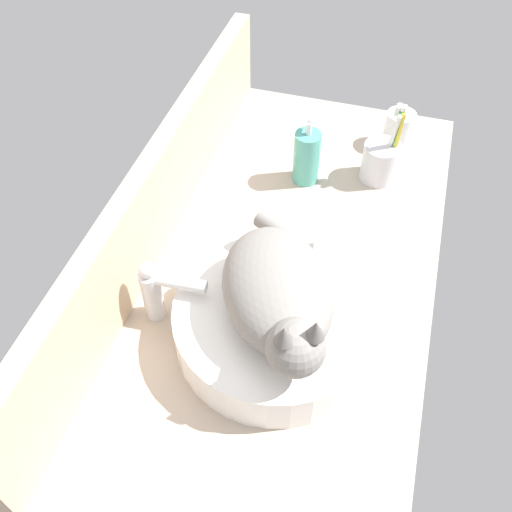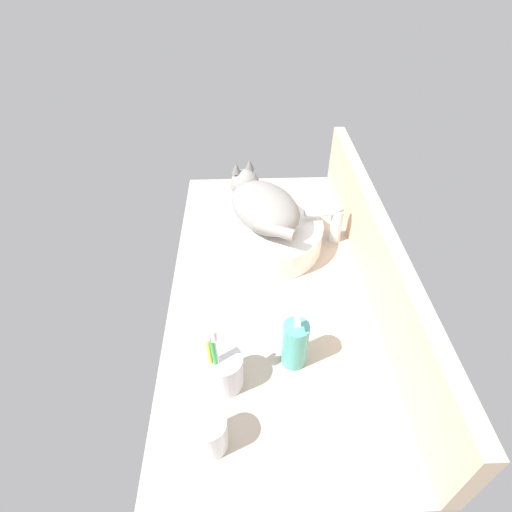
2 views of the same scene
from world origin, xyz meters
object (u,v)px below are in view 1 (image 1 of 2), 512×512
at_px(sink_basin, 275,323).
at_px(water_glass, 398,131).
at_px(soap_dispenser, 307,157).
at_px(cat, 279,294).
at_px(faucet, 157,290).
at_px(toothbrush_cup, 381,160).

bearing_deg(sink_basin, water_glass, -12.58).
relative_size(sink_basin, soap_dispenser, 2.23).
bearing_deg(soap_dispenser, water_glass, -44.33).
distance_m(cat, soap_dispenser, 0.44).
bearing_deg(water_glass, sink_basin, 167.42).
distance_m(sink_basin, faucet, 0.21).
height_order(faucet, soap_dispenser, soap_dispenser).
height_order(cat, toothbrush_cup, cat).
height_order(cat, faucet, cat).
bearing_deg(faucet, toothbrush_cup, -33.30).
distance_m(sink_basin, toothbrush_cup, 0.48).
xyz_separation_m(sink_basin, faucet, (-0.01, 0.21, 0.03)).
bearing_deg(faucet, sink_basin, -86.39).
relative_size(sink_basin, faucet, 2.52).
bearing_deg(faucet, soap_dispenser, -20.60).
bearing_deg(faucet, cat, -89.68).
distance_m(soap_dispenser, toothbrush_cup, 0.16).
height_order(toothbrush_cup, water_glass, toothbrush_cup).
bearing_deg(cat, toothbrush_cup, -12.20).
relative_size(toothbrush_cup, water_glass, 2.23).
distance_m(faucet, water_glass, 0.70).
xyz_separation_m(cat, toothbrush_cup, (0.48, -0.10, -0.09)).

